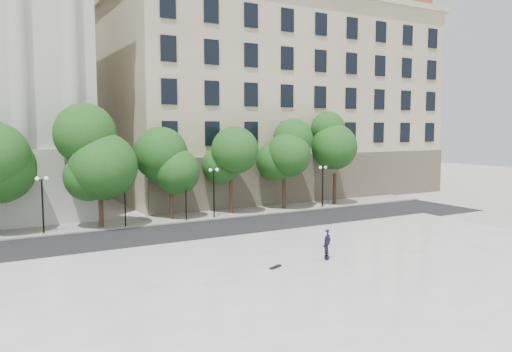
{
  "coord_description": "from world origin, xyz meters",
  "views": [
    {
      "loc": [
        -10.72,
        -15.19,
        7.58
      ],
      "look_at": [
        3.52,
        10.0,
        4.8
      ],
      "focal_mm": 35.0,
      "sensor_mm": 36.0,
      "label": 1
    }
  ],
  "objects_px": {
    "traffic_light_west": "(124,179)",
    "traffic_light_east": "(186,177)",
    "skateboard": "(276,267)",
    "person_lying": "(326,256)"
  },
  "relations": [
    {
      "from": "traffic_light_west",
      "to": "skateboard",
      "type": "bearing_deg",
      "value": -78.15
    },
    {
      "from": "traffic_light_west",
      "to": "skateboard",
      "type": "xyz_separation_m",
      "value": [
        3.4,
        -16.22,
        -3.23
      ]
    },
    {
      "from": "traffic_light_east",
      "to": "person_lying",
      "type": "distance_m",
      "value": 16.63
    },
    {
      "from": "traffic_light_east",
      "to": "person_lying",
      "type": "relative_size",
      "value": 2.56
    },
    {
      "from": "traffic_light_east",
      "to": "skateboard",
      "type": "distance_m",
      "value": 16.6
    },
    {
      "from": "traffic_light_west",
      "to": "skateboard",
      "type": "relative_size",
      "value": 5.15
    },
    {
      "from": "skateboard",
      "to": "traffic_light_west",
      "type": "bearing_deg",
      "value": 78.85
    },
    {
      "from": "traffic_light_east",
      "to": "person_lying",
      "type": "bearing_deg",
      "value": -84.03
    },
    {
      "from": "traffic_light_west",
      "to": "traffic_light_east",
      "type": "distance_m",
      "value": 4.93
    },
    {
      "from": "traffic_light_west",
      "to": "person_lying",
      "type": "bearing_deg",
      "value": -67.83
    }
  ]
}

